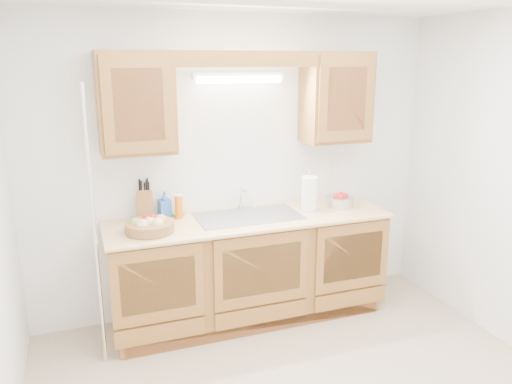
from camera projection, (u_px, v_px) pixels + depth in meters
name	position (u px, v px, depth m)	size (l,w,h in m)	color
room	(317.00, 218.00, 2.87)	(3.52, 3.50, 2.50)	tan
base_cabinets	(249.00, 269.00, 4.17)	(2.20, 0.60, 0.86)	brown
countertop	(249.00, 219.00, 4.04)	(2.30, 0.63, 0.04)	#E3C277
upper_cabinet_left	(136.00, 103.00, 3.66)	(0.55, 0.33, 0.75)	brown
upper_cabinet_right	(336.00, 97.00, 4.21)	(0.55, 0.33, 0.75)	brown
valance	(249.00, 59.00, 3.72)	(2.20, 0.05, 0.12)	brown
fluorescent_fixture	(239.00, 77.00, 3.97)	(0.76, 0.08, 0.08)	white
sink	(249.00, 225.00, 4.07)	(0.84, 0.46, 0.36)	#9E9EA3
wire_shelf_pole	(95.00, 232.00, 3.39)	(0.03, 0.03, 2.00)	silver
outlet_plate	(336.00, 171.00, 4.56)	(0.08, 0.01, 0.12)	white
fruit_basket	(150.00, 225.00, 3.68)	(0.37, 0.37, 0.11)	olive
knife_block	(145.00, 204.00, 3.97)	(0.15, 0.21, 0.34)	brown
orange_canister	(179.00, 206.00, 3.98)	(0.07, 0.07, 0.20)	orange
soap_bottle	(165.00, 204.00, 4.03)	(0.09, 0.10, 0.21)	blue
sponge	(177.00, 214.00, 4.09)	(0.12, 0.10, 0.02)	#CC333F
paper_towel	(309.00, 194.00, 4.19)	(0.16, 0.16, 0.34)	silver
apple_bowl	(340.00, 201.00, 4.31)	(0.26, 0.26, 0.13)	silver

